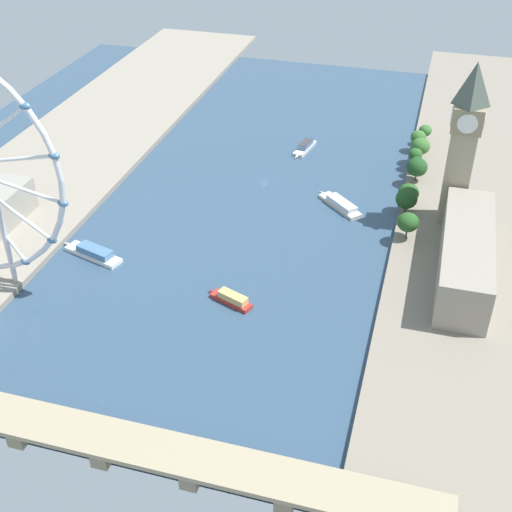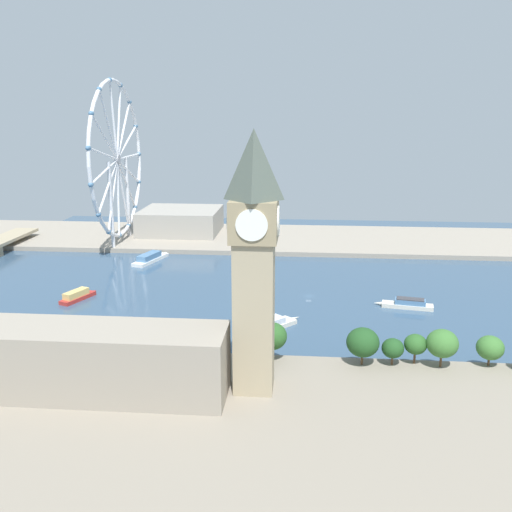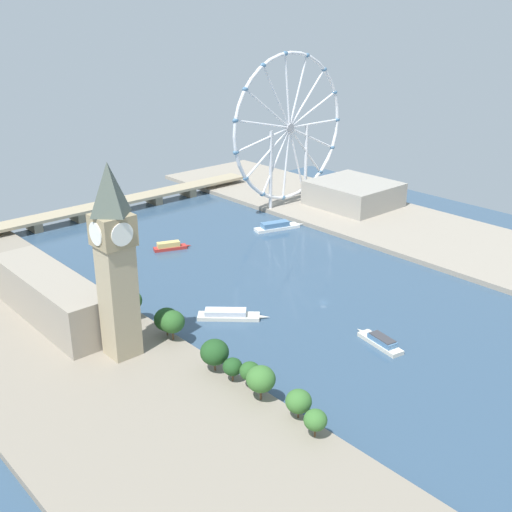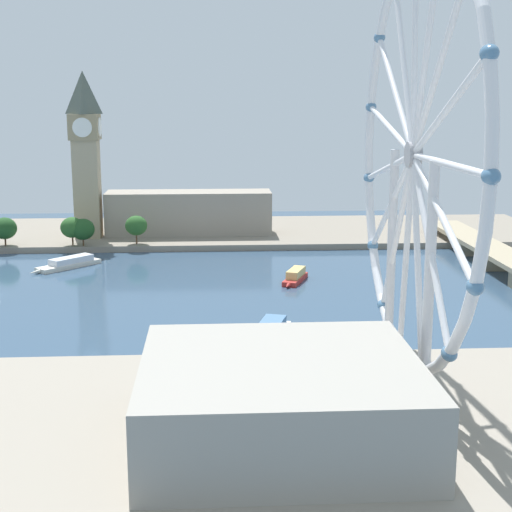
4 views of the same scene
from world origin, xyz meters
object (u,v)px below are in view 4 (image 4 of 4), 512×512
(parliament_block, at_px, (189,213))
(ferris_wheel, at_px, (413,157))
(tour_boat_1, at_px, (295,276))
(tour_boat_0, at_px, (269,334))
(tour_boat_3, at_px, (69,263))
(clock_tower, at_px, (86,152))
(riverside_hall, at_px, (280,400))

(parliament_block, xyz_separation_m, ferris_wheel, (213.52, 60.00, 44.69))
(ferris_wheel, relative_size, tour_boat_1, 4.66)
(parliament_block, xyz_separation_m, tour_boat_1, (97.20, 45.13, -11.91))
(tour_boat_0, relative_size, tour_boat_3, 1.26)
(tour_boat_0, bearing_deg, tour_boat_3, -126.93)
(tour_boat_0, bearing_deg, clock_tower, -137.75)
(tour_boat_1, bearing_deg, parliament_block, -134.11)
(clock_tower, relative_size, parliament_block, 0.97)
(tour_boat_1, distance_m, tour_boat_3, 101.02)
(riverside_hall, bearing_deg, tour_boat_0, 177.36)
(parliament_block, bearing_deg, riverside_hall, 5.88)
(parliament_block, relative_size, tour_boat_1, 3.65)
(ferris_wheel, xyz_separation_m, riverside_hall, (33.45, -34.56, -47.07))
(ferris_wheel, bearing_deg, tour_boat_1, -172.72)
(tour_boat_1, bearing_deg, ferris_wheel, 28.26)
(ferris_wheel, distance_m, tour_boat_1, 130.21)
(clock_tower, xyz_separation_m, parliament_block, (-7.79, 50.65, -31.96))
(clock_tower, relative_size, ferris_wheel, 0.76)
(ferris_wheel, xyz_separation_m, tour_boat_0, (-40.89, -31.14, -56.53))
(parliament_block, relative_size, ferris_wheel, 0.78)
(parliament_block, bearing_deg, ferris_wheel, 15.69)
(ferris_wheel, bearing_deg, parliament_block, -164.31)
(riverside_hall, bearing_deg, clock_tower, -162.35)
(riverside_hall, relative_size, tour_boat_1, 2.44)
(clock_tower, relative_size, tour_boat_3, 2.88)
(riverside_hall, height_order, tour_boat_0, riverside_hall)
(tour_boat_1, relative_size, tour_boat_3, 0.81)
(clock_tower, distance_m, parliament_block, 60.40)
(clock_tower, height_order, tour_boat_3, clock_tower)
(clock_tower, xyz_separation_m, ferris_wheel, (205.73, 110.65, 12.73))
(parliament_block, distance_m, tour_boat_3, 83.63)
(parliament_block, height_order, ferris_wheel, ferris_wheel)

